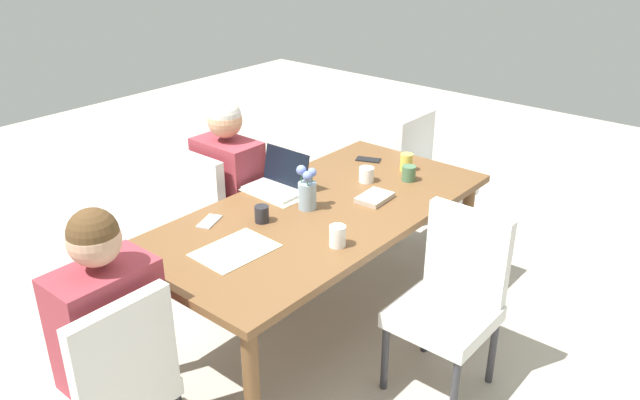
{
  "coord_description": "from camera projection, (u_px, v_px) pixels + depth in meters",
  "views": [
    {
      "loc": [
        -2.27,
        -1.91,
        2.17
      ],
      "look_at": [
        0.0,
        0.0,
        0.8
      ],
      "focal_mm": 35.44,
      "sensor_mm": 36.0,
      "label": 1
    }
  ],
  "objects": [
    {
      "name": "ground_plane",
      "position": [
        320.0,
        326.0,
        3.6
      ],
      "size": [
        10.0,
        10.0,
        0.0
      ],
      "primitive_type": "plane",
      "color": "#B2A899"
    },
    {
      "name": "dining_table",
      "position": [
        320.0,
        222.0,
        3.32
      ],
      "size": [
        1.97,
        0.95,
        0.75
      ],
      "color": "brown",
      "rests_on": "ground_plane"
    },
    {
      "name": "chair_far_left_near",
      "position": [
        215.0,
        212.0,
        3.82
      ],
      "size": [
        0.44,
        0.44,
        0.9
      ],
      "color": "silver",
      "rests_on": "ground_plane"
    },
    {
      "name": "person_far_left_near",
      "position": [
        231.0,
        207.0,
        3.83
      ],
      "size": [
        0.36,
        0.4,
        1.19
      ],
      "color": "#2D2D33",
      "rests_on": "ground_plane"
    },
    {
      "name": "chair_head_left_left_mid",
      "position": [
        113.0,
        381.0,
        2.46
      ],
      "size": [
        0.44,
        0.44,
        0.9
      ],
      "color": "silver",
      "rests_on": "ground_plane"
    },
    {
      "name": "person_head_left_left_mid",
      "position": [
        114.0,
        360.0,
        2.53
      ],
      "size": [
        0.4,
        0.36,
        1.19
      ],
      "color": "#2D2D33",
      "rests_on": "ground_plane"
    },
    {
      "name": "chair_near_left_far",
      "position": [
        452.0,
        294.0,
        3.01
      ],
      "size": [
        0.44,
        0.44,
        0.9
      ],
      "color": "silver",
      "rests_on": "ground_plane"
    },
    {
      "name": "chair_head_right_right_near",
      "position": [
        427.0,
        175.0,
        4.35
      ],
      "size": [
        0.44,
        0.44,
        0.9
      ],
      "color": "silver",
      "rests_on": "ground_plane"
    },
    {
      "name": "flower_vase",
      "position": [
        307.0,
        191.0,
        3.25
      ],
      "size": [
        0.11,
        0.1,
        0.24
      ],
      "color": "#8EA8B7",
      "rests_on": "dining_table"
    },
    {
      "name": "placemat_far_left_near",
      "position": [
        278.0,
        192.0,
        3.48
      ],
      "size": [
        0.28,
        0.37,
        0.0
      ],
      "primitive_type": "cube",
      "rotation": [
        0.0,
        0.0,
        -1.62
      ],
      "color": "beige",
      "rests_on": "dining_table"
    },
    {
      "name": "placemat_head_left_left_mid",
      "position": [
        235.0,
        250.0,
        2.89
      ],
      "size": [
        0.37,
        0.28,
        0.0
      ],
      "primitive_type": "cube",
      "rotation": [
        0.0,
        0.0,
        -0.05
      ],
      "color": "beige",
      "rests_on": "dining_table"
    },
    {
      "name": "laptop_far_left_near",
      "position": [
        279.0,
        182.0,
        3.49
      ],
      "size": [
        0.22,
        0.32,
        0.21
      ],
      "color": "silver",
      "rests_on": "dining_table"
    },
    {
      "name": "coffee_mug_near_left",
      "position": [
        366.0,
        175.0,
        3.6
      ],
      "size": [
        0.09,
        0.09,
        0.09
      ],
      "primitive_type": "cylinder",
      "color": "white",
      "rests_on": "dining_table"
    },
    {
      "name": "coffee_mug_near_right",
      "position": [
        262.0,
        214.0,
        3.14
      ],
      "size": [
        0.07,
        0.07,
        0.09
      ],
      "primitive_type": "cylinder",
      "color": "#232328",
      "rests_on": "dining_table"
    },
    {
      "name": "coffee_mug_centre_left",
      "position": [
        409.0,
        173.0,
        3.61
      ],
      "size": [
        0.08,
        0.08,
        0.09
      ],
      "primitive_type": "cylinder",
      "color": "#47704C",
      "rests_on": "dining_table"
    },
    {
      "name": "coffee_mug_centre_right",
      "position": [
        338.0,
        236.0,
        2.91
      ],
      "size": [
        0.08,
        0.08,
        0.1
      ],
      "primitive_type": "cylinder",
      "color": "white",
      "rests_on": "dining_table"
    },
    {
      "name": "coffee_mug_far_left",
      "position": [
        406.0,
        162.0,
        3.75
      ],
      "size": [
        0.07,
        0.07,
        0.11
      ],
      "primitive_type": "cylinder",
      "color": "#DBC64C",
      "rests_on": "dining_table"
    },
    {
      "name": "book_red_cover",
      "position": [
        375.0,
        198.0,
        3.38
      ],
      "size": [
        0.21,
        0.15,
        0.03
      ],
      "primitive_type": "cube",
      "rotation": [
        0.0,
        0.0,
        0.06
      ],
      "color": "#B2A38E",
      "rests_on": "dining_table"
    },
    {
      "name": "phone_black",
      "position": [
        368.0,
        160.0,
        3.92
      ],
      "size": [
        0.12,
        0.17,
        0.01
      ],
      "primitive_type": "cube",
      "rotation": [
        0.0,
        0.0,
        1.96
      ],
      "color": "black",
      "rests_on": "dining_table"
    },
    {
      "name": "phone_silver",
      "position": [
        209.0,
        221.0,
        3.15
      ],
      "size": [
        0.17,
        0.12,
        0.01
      ],
      "primitive_type": "cube",
      "rotation": [
        0.0,
        0.0,
        0.39
      ],
      "color": "silver",
      "rests_on": "dining_table"
    }
  ]
}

